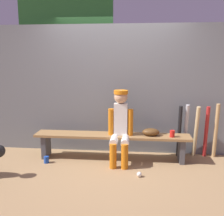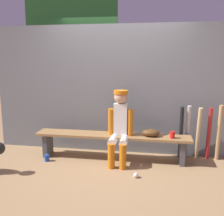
{
  "view_description": "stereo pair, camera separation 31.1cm",
  "coord_description": "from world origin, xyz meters",
  "px_view_note": "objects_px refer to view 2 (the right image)",
  "views": [
    {
      "loc": [
        0.44,
        -4.32,
        1.69
      ],
      "look_at": [
        0.0,
        0.0,
        0.89
      ],
      "focal_mm": 43.07,
      "sensor_mm": 36.0,
      "label": 1
    },
    {
      "loc": [
        0.75,
        -4.27,
        1.69
      ],
      "look_at": [
        0.0,
        0.0,
        0.89
      ],
      "focal_mm": 43.07,
      "sensor_mm": 36.0,
      "label": 2
    }
  ],
  "objects_px": {
    "bat_aluminum_black": "(181,133)",
    "bat_wood_natural": "(198,133)",
    "player_seated": "(120,125)",
    "dugout_bench": "(112,140)",
    "cup_on_ground": "(47,158)",
    "bat_aluminum_silver": "(188,132)",
    "bat_aluminum_red": "(209,134)",
    "scoreboard": "(73,22)",
    "bat_wood_tan": "(219,133)",
    "baseball": "(136,175)",
    "baseball_glove": "(151,133)",
    "cup_on_bench": "(172,135)"
  },
  "relations": [
    {
      "from": "bat_aluminum_black",
      "to": "bat_wood_natural",
      "type": "distance_m",
      "value": 0.28
    },
    {
      "from": "player_seated",
      "to": "dugout_bench",
      "type": "bearing_deg",
      "value": 143.89
    },
    {
      "from": "cup_on_ground",
      "to": "bat_aluminum_silver",
      "type": "bearing_deg",
      "value": 13.75
    },
    {
      "from": "bat_aluminum_red",
      "to": "scoreboard",
      "type": "height_order",
      "value": "scoreboard"
    },
    {
      "from": "bat_aluminum_black",
      "to": "bat_wood_tan",
      "type": "relative_size",
      "value": 0.95
    },
    {
      "from": "bat_aluminum_red",
      "to": "bat_wood_tan",
      "type": "xyz_separation_m",
      "value": [
        0.15,
        -0.02,
        0.03
      ]
    },
    {
      "from": "baseball",
      "to": "bat_aluminum_black",
      "type": "bearing_deg",
      "value": 52.95
    },
    {
      "from": "player_seated",
      "to": "bat_wood_natural",
      "type": "height_order",
      "value": "player_seated"
    },
    {
      "from": "baseball_glove",
      "to": "bat_aluminum_silver",
      "type": "relative_size",
      "value": 0.3
    },
    {
      "from": "bat_aluminum_black",
      "to": "bat_aluminum_silver",
      "type": "distance_m",
      "value": 0.12
    },
    {
      "from": "bat_aluminum_silver",
      "to": "bat_wood_natural",
      "type": "height_order",
      "value": "bat_aluminum_silver"
    },
    {
      "from": "baseball",
      "to": "cup_on_bench",
      "type": "bearing_deg",
      "value": 49.37
    },
    {
      "from": "bat_wood_natural",
      "to": "scoreboard",
      "type": "bearing_deg",
      "value": 158.71
    },
    {
      "from": "cup_on_bench",
      "to": "scoreboard",
      "type": "bearing_deg",
      "value": 147.96
    },
    {
      "from": "baseball_glove",
      "to": "bat_aluminum_black",
      "type": "height_order",
      "value": "bat_aluminum_black"
    },
    {
      "from": "bat_aluminum_silver",
      "to": "bat_wood_tan",
      "type": "xyz_separation_m",
      "value": [
        0.5,
        -0.03,
        0.01
      ]
    },
    {
      "from": "bat_wood_tan",
      "to": "bat_aluminum_black",
      "type": "bearing_deg",
      "value": -178.2
    },
    {
      "from": "bat_aluminum_black",
      "to": "baseball",
      "type": "distance_m",
      "value": 1.2
    },
    {
      "from": "bat_aluminum_silver",
      "to": "baseball",
      "type": "bearing_deg",
      "value": -130.05
    },
    {
      "from": "dugout_bench",
      "to": "cup_on_ground",
      "type": "xyz_separation_m",
      "value": [
        -1.05,
        -0.28,
        -0.29
      ]
    },
    {
      "from": "baseball_glove",
      "to": "cup_on_ground",
      "type": "xyz_separation_m",
      "value": [
        -1.7,
        -0.28,
        -0.44
      ]
    },
    {
      "from": "bat_wood_natural",
      "to": "scoreboard",
      "type": "relative_size",
      "value": 0.26
    },
    {
      "from": "bat_aluminum_silver",
      "to": "dugout_bench",
      "type": "bearing_deg",
      "value": -167.21
    },
    {
      "from": "bat_aluminum_silver",
      "to": "bat_wood_natural",
      "type": "xyz_separation_m",
      "value": [
        0.17,
        -0.03,
        -0.01
      ]
    },
    {
      "from": "scoreboard",
      "to": "bat_aluminum_red",
      "type": "bearing_deg",
      "value": -19.35
    },
    {
      "from": "bat_aluminum_black",
      "to": "bat_aluminum_red",
      "type": "xyz_separation_m",
      "value": [
        0.46,
        0.04,
        -0.01
      ]
    },
    {
      "from": "baseball",
      "to": "cup_on_ground",
      "type": "height_order",
      "value": "cup_on_ground"
    },
    {
      "from": "bat_aluminum_silver",
      "to": "bat_wood_natural",
      "type": "distance_m",
      "value": 0.17
    },
    {
      "from": "baseball",
      "to": "cup_on_ground",
      "type": "xyz_separation_m",
      "value": [
        -1.52,
        0.38,
        0.02
      ]
    },
    {
      "from": "bat_wood_tan",
      "to": "cup_on_ground",
      "type": "relative_size",
      "value": 8.61
    },
    {
      "from": "cup_on_bench",
      "to": "bat_wood_natural",
      "type": "bearing_deg",
      "value": 34.43
    },
    {
      "from": "bat_wood_tan",
      "to": "scoreboard",
      "type": "relative_size",
      "value": 0.27
    },
    {
      "from": "dugout_bench",
      "to": "bat_aluminum_silver",
      "type": "bearing_deg",
      "value": 12.79
    },
    {
      "from": "bat_aluminum_red",
      "to": "cup_on_bench",
      "type": "bearing_deg",
      "value": -151.66
    },
    {
      "from": "player_seated",
      "to": "baseball_glove",
      "type": "distance_m",
      "value": 0.53
    },
    {
      "from": "bat_wood_natural",
      "to": "bat_aluminum_red",
      "type": "height_order",
      "value": "bat_wood_natural"
    },
    {
      "from": "bat_wood_natural",
      "to": "bat_wood_tan",
      "type": "relative_size",
      "value": 0.95
    },
    {
      "from": "bat_aluminum_silver",
      "to": "baseball",
      "type": "distance_m",
      "value": 1.3
    },
    {
      "from": "bat_aluminum_red",
      "to": "cup_on_bench",
      "type": "xyz_separation_m",
      "value": [
        -0.62,
        -0.33,
        0.04
      ]
    },
    {
      "from": "baseball_glove",
      "to": "bat_aluminum_silver",
      "type": "height_order",
      "value": "bat_aluminum_silver"
    },
    {
      "from": "player_seated",
      "to": "bat_aluminum_black",
      "type": "relative_size",
      "value": 1.31
    },
    {
      "from": "dugout_bench",
      "to": "baseball",
      "type": "distance_m",
      "value": 0.86
    },
    {
      "from": "baseball_glove",
      "to": "bat_aluminum_black",
      "type": "bearing_deg",
      "value": 25.87
    },
    {
      "from": "player_seated",
      "to": "bat_aluminum_black",
      "type": "height_order",
      "value": "player_seated"
    },
    {
      "from": "bat_aluminum_red",
      "to": "baseball_glove",
      "type": "bearing_deg",
      "value": -163.45
    },
    {
      "from": "bat_aluminum_red",
      "to": "bat_wood_natural",
      "type": "bearing_deg",
      "value": -169.92
    },
    {
      "from": "player_seated",
      "to": "cup_on_bench",
      "type": "height_order",
      "value": "player_seated"
    },
    {
      "from": "dugout_bench",
      "to": "bat_wood_tan",
      "type": "distance_m",
      "value": 1.78
    },
    {
      "from": "player_seated",
      "to": "bat_aluminum_silver",
      "type": "bearing_deg",
      "value": 19.41
    },
    {
      "from": "bat_aluminum_black",
      "to": "cup_on_ground",
      "type": "xyz_separation_m",
      "value": [
        -2.19,
        -0.52,
        -0.4
      ]
    }
  ]
}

